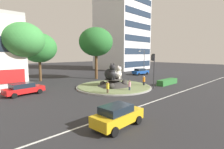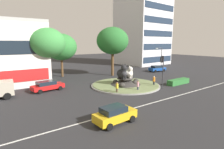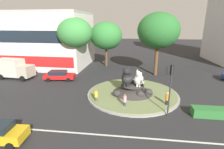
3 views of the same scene
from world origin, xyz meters
TOP-DOWN VIEW (x-y plane):
  - ground_plane at (0.00, 0.00)m, footprint 160.00×160.00m
  - lane_centreline at (0.00, -8.87)m, footprint 112.00×0.20m
  - roundabout_island at (0.01, -0.01)m, footprint 11.68×11.68m
  - cat_statue_black at (-0.75, -0.03)m, footprint 1.85×2.58m
  - cat_statue_white at (0.74, -0.05)m, footprint 1.54×2.23m
  - traffic_light_mast at (3.49, -4.85)m, footprint 0.77×0.47m
  - office_tower at (25.89, 22.10)m, footprint 15.60×14.63m
  - clipped_hedge_strip at (8.45, -4.59)m, footprint 4.93×1.20m
  - broadleaf_tree_behind_island at (-10.23, 8.66)m, footprint 6.04×6.04m
  - second_tree_near_tower at (3.92, 9.20)m, footprint 6.96×6.96m
  - third_tree_left at (-5.71, 14.49)m, footprint 6.60×6.60m
  - streetlight_arm at (17.28, 6.80)m, footprint 2.02×0.41m
  - pedestrian_pink_shirt at (-0.81, -3.89)m, footprint 0.35×0.35m
  - pedestrian_orange_shirt at (3.79, -3.01)m, footprint 0.39×0.39m
  - pedestrian_yellow_shirt at (-4.16, -3.09)m, footprint 0.39×0.39m
  - sedan_on_far_lane at (16.52, 7.12)m, footprint 4.61×2.46m
  - hatchback_near_shophouse at (-11.85, 4.46)m, footprint 4.96×2.52m
  - parked_car_right at (-10.21, -10.69)m, footprint 4.11×2.10m

SIDE VIEW (x-z plane):
  - ground_plane at x=0.00m, z-range 0.00..0.00m
  - lane_centreline at x=0.00m, z-range 0.00..0.01m
  - roundabout_island at x=0.01m, z-range -0.22..1.11m
  - clipped_hedge_strip at x=8.45m, z-range 0.00..0.90m
  - hatchback_near_shophouse at x=-11.85m, z-range 0.04..1.57m
  - sedan_on_far_lane at x=16.52m, z-range 0.04..1.60m
  - parked_car_right at x=-10.21m, z-range 0.03..1.65m
  - pedestrian_pink_shirt at x=-0.81m, z-range 0.04..1.68m
  - pedestrian_yellow_shirt at x=-4.16m, z-range 0.04..1.76m
  - pedestrian_orange_shirt at x=3.79m, z-range 0.04..1.80m
  - cat_statue_white at x=0.74m, z-range 1.04..3.23m
  - cat_statue_black at x=-0.75m, z-range 0.98..3.59m
  - streetlight_arm at x=17.28m, z-range 0.55..6.63m
  - traffic_light_mast at x=3.49m, z-range 1.21..6.47m
  - third_tree_left at x=-5.71m, z-range 1.78..10.98m
  - broadleaf_tree_behind_island at x=-10.23m, z-range 2.33..12.18m
  - second_tree_near_tower at x=3.92m, z-range 2.34..13.01m
  - office_tower at x=25.89m, z-range 0.00..24.19m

